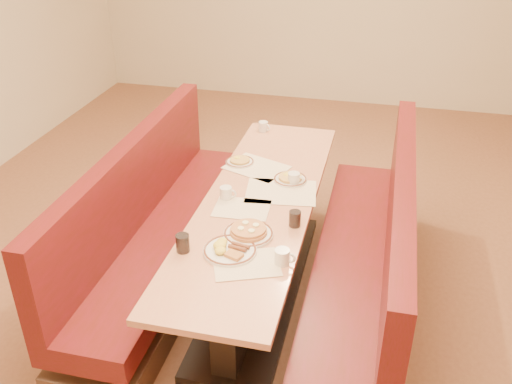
% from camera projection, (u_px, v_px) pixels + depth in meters
% --- Properties ---
extents(ground, '(8.00, 8.00, 0.00)m').
position_uv_depth(ground, '(258.00, 291.00, 4.05)').
color(ground, '#9E6647').
rests_on(ground, ground).
extents(room_envelope, '(6.04, 8.04, 2.82)m').
position_uv_depth(room_envelope, '(259.00, 13.00, 3.10)').
color(room_envelope, beige).
rests_on(room_envelope, ground).
extents(diner_table, '(0.70, 2.50, 0.75)m').
position_uv_depth(diner_table, '(259.00, 248.00, 3.87)').
color(diner_table, black).
rests_on(diner_table, ground).
extents(booth_left, '(0.55, 2.50, 1.05)m').
position_uv_depth(booth_left, '(158.00, 235.00, 4.02)').
color(booth_left, '#4C3326').
rests_on(booth_left, ground).
extents(booth_right, '(0.55, 2.50, 1.05)m').
position_uv_depth(booth_right, '(367.00, 264.00, 3.72)').
color(booth_right, '#4C3326').
rests_on(booth_right, ground).
extents(placemat_near_left, '(0.36, 0.28, 0.00)m').
position_uv_depth(placemat_near_left, '(242.00, 208.00, 3.58)').
color(placemat_near_left, beige).
rests_on(placemat_near_left, diner_table).
extents(placemat_near_right, '(0.43, 0.38, 0.00)m').
position_uv_depth(placemat_near_right, '(246.00, 264.00, 3.08)').
color(placemat_near_right, beige).
rests_on(placemat_near_right, diner_table).
extents(placemat_far_left, '(0.50, 0.44, 0.00)m').
position_uv_depth(placemat_far_left, '(257.00, 167.00, 4.08)').
color(placemat_far_left, beige).
rests_on(placemat_far_left, diner_table).
extents(placemat_far_right, '(0.50, 0.40, 0.00)m').
position_uv_depth(placemat_far_right, '(281.00, 192.00, 3.77)').
color(placemat_far_right, beige).
rests_on(placemat_far_right, diner_table).
extents(pancake_plate, '(0.29, 0.29, 0.07)m').
position_uv_depth(pancake_plate, '(248.00, 232.00, 3.31)').
color(pancake_plate, silver).
rests_on(pancake_plate, diner_table).
extents(eggs_plate, '(0.30, 0.30, 0.06)m').
position_uv_depth(eggs_plate, '(229.00, 250.00, 3.17)').
color(eggs_plate, silver).
rests_on(eggs_plate, diner_table).
extents(extra_plate_mid, '(0.23, 0.23, 0.05)m').
position_uv_depth(extra_plate_mid, '(290.00, 179.00, 3.90)').
color(extra_plate_mid, silver).
rests_on(extra_plate_mid, diner_table).
extents(extra_plate_far, '(0.21, 0.21, 0.04)m').
position_uv_depth(extra_plate_far, '(240.00, 161.00, 4.14)').
color(extra_plate_far, silver).
rests_on(extra_plate_far, diner_table).
extents(coffee_mug_a, '(0.12, 0.08, 0.09)m').
position_uv_depth(coffee_mug_a, '(283.00, 257.00, 3.06)').
color(coffee_mug_a, silver).
rests_on(coffee_mug_a, diner_table).
extents(coffee_mug_b, '(0.11, 0.08, 0.08)m').
position_uv_depth(coffee_mug_b, '(226.00, 193.00, 3.67)').
color(coffee_mug_b, silver).
rests_on(coffee_mug_b, diner_table).
extents(coffee_mug_c, '(0.11, 0.08, 0.09)m').
position_uv_depth(coffee_mug_c, '(294.00, 179.00, 3.84)').
color(coffee_mug_c, silver).
rests_on(coffee_mug_c, diner_table).
extents(coffee_mug_d, '(0.10, 0.07, 0.08)m').
position_uv_depth(coffee_mug_d, '(263.00, 126.00, 4.64)').
color(coffee_mug_d, silver).
rests_on(coffee_mug_d, diner_table).
extents(soda_tumbler_near, '(0.08, 0.08, 0.11)m').
position_uv_depth(soda_tumbler_near, '(183.00, 243.00, 3.16)').
color(soda_tumbler_near, black).
rests_on(soda_tumbler_near, diner_table).
extents(soda_tumbler_mid, '(0.07, 0.07, 0.10)m').
position_uv_depth(soda_tumbler_mid, '(295.00, 219.00, 3.39)').
color(soda_tumbler_mid, black).
rests_on(soda_tumbler_mid, diner_table).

